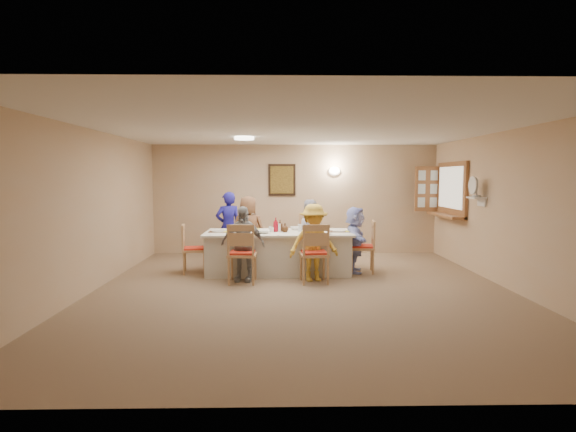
{
  "coord_description": "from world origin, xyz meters",
  "views": [
    {
      "loc": [
        -0.36,
        -6.81,
        1.77
      ],
      "look_at": [
        -0.2,
        1.4,
        1.05
      ],
      "focal_mm": 28.0,
      "sensor_mm": 36.0,
      "label": 1
    }
  ],
  "objects_px": {
    "diner_back_right": "(308,232)",
    "diner_front_left": "(243,244)",
    "chair_back_right": "(308,239)",
    "caregiver": "(228,227)",
    "chair_front_right": "(314,253)",
    "diner_right_end": "(355,240)",
    "dining_table": "(278,252)",
    "chair_right_end": "(362,246)",
    "diner_front_right": "(314,243)",
    "diner_back_left": "(248,231)",
    "chair_left_end": "(194,248)",
    "condiment_ketchup": "(276,225)",
    "desk_fan": "(475,189)",
    "chair_back_left": "(249,242)",
    "serving_hatch": "(452,190)",
    "chair_front_left": "(242,253)"
  },
  "relations": [
    {
      "from": "chair_front_right",
      "to": "diner_right_end",
      "type": "relative_size",
      "value": 0.83
    },
    {
      "from": "chair_back_left",
      "to": "chair_left_end",
      "type": "relative_size",
      "value": 1.0
    },
    {
      "from": "desk_fan",
      "to": "chair_back_left",
      "type": "bearing_deg",
      "value": 164.37
    },
    {
      "from": "chair_back_right",
      "to": "caregiver",
      "type": "xyz_separation_m",
      "value": [
        -1.65,
        0.35,
        0.22
      ]
    },
    {
      "from": "condiment_ketchup",
      "to": "chair_left_end",
      "type": "bearing_deg",
      "value": 179.8
    },
    {
      "from": "chair_back_left",
      "to": "diner_back_left",
      "type": "distance_m",
      "value": 0.27
    },
    {
      "from": "diner_front_left",
      "to": "condiment_ketchup",
      "type": "distance_m",
      "value": 0.91
    },
    {
      "from": "chair_left_end",
      "to": "chair_front_right",
      "type": "bearing_deg",
      "value": -118.77
    },
    {
      "from": "diner_front_right",
      "to": "diner_back_left",
      "type": "bearing_deg",
      "value": 119.66
    },
    {
      "from": "condiment_ketchup",
      "to": "serving_hatch",
      "type": "bearing_deg",
      "value": 15.58
    },
    {
      "from": "chair_back_left",
      "to": "diner_back_left",
      "type": "bearing_deg",
      "value": -84.37
    },
    {
      "from": "diner_back_left",
      "to": "chair_front_left",
      "type": "bearing_deg",
      "value": 96.13
    },
    {
      "from": "desk_fan",
      "to": "diner_back_right",
      "type": "distance_m",
      "value": 3.18
    },
    {
      "from": "chair_right_end",
      "to": "chair_left_end",
      "type": "bearing_deg",
      "value": -83.07
    },
    {
      "from": "chair_right_end",
      "to": "diner_front_left",
      "type": "relative_size",
      "value": 0.76
    },
    {
      "from": "chair_right_end",
      "to": "caregiver",
      "type": "xyz_separation_m",
      "value": [
        -2.6,
        1.15,
        0.24
      ]
    },
    {
      "from": "diner_back_left",
      "to": "diner_front_left",
      "type": "bearing_deg",
      "value": 96.13
    },
    {
      "from": "chair_left_end",
      "to": "diner_back_right",
      "type": "xyz_separation_m",
      "value": [
        2.15,
        0.68,
        0.21
      ]
    },
    {
      "from": "dining_table",
      "to": "chair_back_right",
      "type": "bearing_deg",
      "value": 53.13
    },
    {
      "from": "diner_back_left",
      "to": "diner_front_right",
      "type": "relative_size",
      "value": 1.06
    },
    {
      "from": "chair_left_end",
      "to": "chair_right_end",
      "type": "xyz_separation_m",
      "value": [
        3.1,
        0.0,
        0.03
      ]
    },
    {
      "from": "diner_back_right",
      "to": "diner_front_left",
      "type": "relative_size",
      "value": 1.03
    },
    {
      "from": "desk_fan",
      "to": "chair_back_left",
      "type": "height_order",
      "value": "desk_fan"
    },
    {
      "from": "dining_table",
      "to": "diner_right_end",
      "type": "height_order",
      "value": "diner_right_end"
    },
    {
      "from": "chair_back_left",
      "to": "chair_right_end",
      "type": "bearing_deg",
      "value": -14.78
    },
    {
      "from": "dining_table",
      "to": "caregiver",
      "type": "xyz_separation_m",
      "value": [
        -1.05,
        1.15,
        0.35
      ]
    },
    {
      "from": "diner_front_left",
      "to": "caregiver",
      "type": "height_order",
      "value": "caregiver"
    },
    {
      "from": "serving_hatch",
      "to": "chair_front_right",
      "type": "distance_m",
      "value": 3.63
    },
    {
      "from": "diner_front_right",
      "to": "diner_front_left",
      "type": "bearing_deg",
      "value": 168.24
    },
    {
      "from": "chair_back_left",
      "to": "diner_right_end",
      "type": "bearing_deg",
      "value": -15.98
    },
    {
      "from": "serving_hatch",
      "to": "diner_front_right",
      "type": "distance_m",
      "value": 3.53
    },
    {
      "from": "diner_right_end",
      "to": "desk_fan",
      "type": "bearing_deg",
      "value": -92.02
    },
    {
      "from": "serving_hatch",
      "to": "chair_left_end",
      "type": "relative_size",
      "value": 1.65
    },
    {
      "from": "diner_front_right",
      "to": "caregiver",
      "type": "height_order",
      "value": "caregiver"
    },
    {
      "from": "chair_left_end",
      "to": "diner_back_right",
      "type": "relative_size",
      "value": 0.69
    },
    {
      "from": "chair_front_left",
      "to": "diner_back_left",
      "type": "xyz_separation_m",
      "value": [
        -0.0,
        1.48,
        0.19
      ]
    },
    {
      "from": "diner_right_end",
      "to": "diner_front_right",
      "type": "bearing_deg",
      "value": 137.06
    },
    {
      "from": "desk_fan",
      "to": "diner_back_right",
      "type": "xyz_separation_m",
      "value": [
        -2.88,
        1.02,
        -0.89
      ]
    },
    {
      "from": "serving_hatch",
      "to": "chair_right_end",
      "type": "xyz_separation_m",
      "value": [
        -2.04,
        -1.01,
        -1.01
      ]
    },
    {
      "from": "chair_right_end",
      "to": "diner_right_end",
      "type": "bearing_deg",
      "value": -83.07
    },
    {
      "from": "chair_left_end",
      "to": "caregiver",
      "type": "relative_size",
      "value": 0.62
    },
    {
      "from": "chair_back_left",
      "to": "diner_front_right",
      "type": "distance_m",
      "value": 1.92
    },
    {
      "from": "desk_fan",
      "to": "diner_back_left",
      "type": "distance_m",
      "value": 4.29
    },
    {
      "from": "chair_right_end",
      "to": "diner_back_right",
      "type": "bearing_deg",
      "value": -118.67
    },
    {
      "from": "diner_back_right",
      "to": "caregiver",
      "type": "height_order",
      "value": "caregiver"
    },
    {
      "from": "serving_hatch",
      "to": "desk_fan",
      "type": "relative_size",
      "value": 5.0
    },
    {
      "from": "desk_fan",
      "to": "chair_back_right",
      "type": "height_order",
      "value": "desk_fan"
    },
    {
      "from": "serving_hatch",
      "to": "diner_right_end",
      "type": "xyz_separation_m",
      "value": [
        -2.17,
        -1.01,
        -0.89
      ]
    },
    {
      "from": "chair_left_end",
      "to": "condiment_ketchup",
      "type": "height_order",
      "value": "condiment_ketchup"
    },
    {
      "from": "condiment_ketchup",
      "to": "chair_front_right",
      "type": "bearing_deg",
      "value": -50.83
    }
  ]
}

